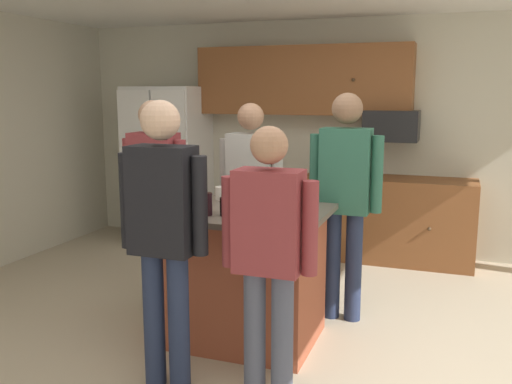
{
  "coord_description": "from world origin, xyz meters",
  "views": [
    {
      "loc": [
        1.25,
        -3.52,
        1.8
      ],
      "look_at": [
        -0.16,
        0.41,
        1.05
      ],
      "focal_mm": 39.12,
      "sensor_mm": 36.0,
      "label": 1
    }
  ],
  "objects": [
    {
      "name": "person_guest_right",
      "position": [
        -0.39,
        0.9,
        0.99
      ],
      "size": [
        0.57,
        0.23,
        1.71
      ],
      "rotation": [
        0.0,
        0.0,
        -1.29
      ],
      "color": "#383842",
      "rests_on": "ground"
    },
    {
      "name": "person_guest_left",
      "position": [
        0.46,
        0.72,
        1.05
      ],
      "size": [
        0.57,
        0.24,
        1.8
      ],
      "rotation": [
        0.0,
        0.0,
        -2.36
      ],
      "color": "#232D4C",
      "rests_on": "ground"
    },
    {
      "name": "person_guest_by_door",
      "position": [
        0.28,
        -0.61,
        0.93
      ],
      "size": [
        0.57,
        0.22,
        1.62
      ],
      "rotation": [
        0.0,
        0.0,
        2.12
      ],
      "color": "#4C5166",
      "rests_on": "ground"
    },
    {
      "name": "mug_blue_stoneware",
      "position": [
        -0.35,
        0.32,
        1.02
      ],
      "size": [
        0.12,
        0.08,
        0.09
      ],
      "color": "white",
      "rests_on": "kitchen_island"
    },
    {
      "name": "serving_tray",
      "position": [
        0.01,
        0.1,
        0.99
      ],
      "size": [
        0.44,
        0.3,
        0.04
      ],
      "color": "#B7B7BC",
      "rests_on": "kitchen_island"
    },
    {
      "name": "cabinet_run_upper",
      "position": [
        -0.4,
        2.6,
        1.93
      ],
      "size": [
        2.4,
        0.38,
        0.75
      ],
      "color": "brown"
    },
    {
      "name": "person_elder_center",
      "position": [
        -0.35,
        -0.69,
        1.02
      ],
      "size": [
        0.57,
        0.23,
        1.76
      ],
      "rotation": [
        0.0,
        0.0,
        1.34
      ],
      "color": "#232D4C",
      "rests_on": "ground"
    },
    {
      "name": "person_host_foreground",
      "position": [
        -1.04,
        0.42,
        1.01
      ],
      "size": [
        0.57,
        0.23,
        1.74
      ],
      "rotation": [
        0.0,
        0.0,
        -0.34
      ],
      "color": "tan",
      "rests_on": "ground"
    },
    {
      "name": "glass_stout_tall",
      "position": [
        -0.37,
        -0.03,
        1.03
      ],
      "size": [
        0.06,
        0.06,
        0.12
      ],
      "color": "black",
      "rests_on": "kitchen_island"
    },
    {
      "name": "tumbler_amber",
      "position": [
        -0.56,
        0.12,
        1.04
      ],
      "size": [
        0.07,
        0.07,
        0.13
      ],
      "color": "black",
      "rests_on": "kitchen_island"
    },
    {
      "name": "kitchen_island",
      "position": [
        -0.16,
        0.11,
        0.49
      ],
      "size": [
        1.21,
        0.92,
        0.97
      ],
      "color": "#9E4C33",
      "rests_on": "ground"
    },
    {
      "name": "back_wall",
      "position": [
        0.0,
        2.8,
        1.3
      ],
      "size": [
        6.4,
        0.1,
        2.6
      ],
      "primitive_type": "cube",
      "color": "beige",
      "rests_on": "ground"
    },
    {
      "name": "microwave_over_range",
      "position": [
        0.6,
        2.5,
        1.45
      ],
      "size": [
        0.56,
        0.4,
        0.32
      ],
      "primitive_type": "cube",
      "color": "black"
    },
    {
      "name": "cabinet_run_lower",
      "position": [
        0.6,
        2.48,
        0.45
      ],
      "size": [
        1.8,
        0.63,
        0.9
      ],
      "color": "brown",
      "rests_on": "ground"
    },
    {
      "name": "refrigerator",
      "position": [
        -2.0,
        2.38,
        0.93
      ],
      "size": [
        0.88,
        0.76,
        1.86
      ],
      "color": "white",
      "rests_on": "ground"
    },
    {
      "name": "glass_dark_ale",
      "position": [
        -0.2,
        -0.11,
        1.03
      ],
      "size": [
        0.07,
        0.07,
        0.13
      ],
      "color": "black",
      "rests_on": "kitchen_island"
    },
    {
      "name": "glass_pilsner",
      "position": [
        -0.32,
        -0.14,
        1.05
      ],
      "size": [
        0.07,
        0.07,
        0.15
      ],
      "color": "black",
      "rests_on": "kitchen_island"
    },
    {
      "name": "mug_ceramic_white",
      "position": [
        -0.45,
        0.4,
        1.02
      ],
      "size": [
        0.13,
        0.09,
        0.1
      ],
      "color": "white",
      "rests_on": "kitchen_island"
    },
    {
      "name": "floor",
      "position": [
        0.0,
        0.0,
        0.0
      ],
      "size": [
        7.04,
        7.04,
        0.0
      ],
      "primitive_type": "plane",
      "color": "#B7A88E",
      "rests_on": "ground"
    }
  ]
}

